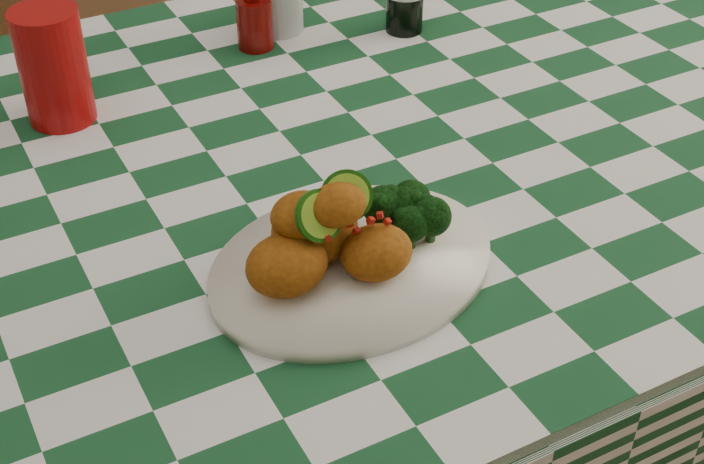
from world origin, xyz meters
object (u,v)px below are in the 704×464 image
dining_table (309,372)px  wooden_chair_left (12,162)px  plate (352,266)px  red_tumbler (53,66)px  ketchup_bottle (254,10)px  wooden_chair_right (333,80)px  fried_chicken_pile (334,226)px

dining_table → wooden_chair_left: (-0.27, 0.75, 0.03)m
plate → red_tumbler: 0.51m
plate → ketchup_bottle: bearing=77.3°
dining_table → wooden_chair_right: 0.86m
plate → wooden_chair_left: bearing=102.6°
dining_table → wooden_chair_right: bearing=60.4°
red_tumbler → wooden_chair_right: bearing=37.6°
plate → wooden_chair_left: wooden_chair_left is taller
dining_table → fried_chicken_pile: bearing=-107.2°
wooden_chair_left → wooden_chair_right: 0.70m
fried_chicken_pile → red_tumbler: red_tumbler is taller
red_tumbler → ketchup_bottle: size_ratio=1.28×
ketchup_bottle → wooden_chair_left: size_ratio=0.14×
plate → wooden_chair_right: (0.48, 0.98, -0.37)m
plate → fried_chicken_pile: fried_chicken_pile is taller
red_tumbler → ketchup_bottle: bearing=12.6°
fried_chicken_pile → wooden_chair_right: size_ratio=0.19×
plate → ketchup_bottle: ketchup_bottle is taller
fried_chicken_pile → wooden_chair_right: 1.18m
dining_table → plate: (-0.05, -0.24, 0.40)m
fried_chicken_pile → dining_table: bearing=72.8°
red_tumbler → fried_chicken_pile: bearing=-70.1°
dining_table → ketchup_bottle: ketchup_bottle is taller
dining_table → fried_chicken_pile: 0.52m
dining_table → ketchup_bottle: bearing=76.9°
wooden_chair_left → wooden_chair_right: bearing=-12.5°
dining_table → red_tumbler: bearing=136.3°
red_tumbler → ketchup_bottle: 0.32m
fried_chicken_pile → red_tumbler: bearing=109.9°
red_tumbler → dining_table: bearing=-43.7°
dining_table → fried_chicken_pile: fried_chicken_pile is taller
red_tumbler → wooden_chair_right: red_tumbler is taller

